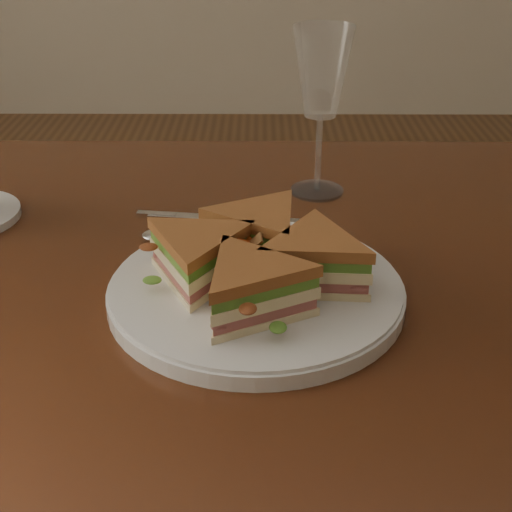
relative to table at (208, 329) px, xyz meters
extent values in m
cube|color=#35180C|center=(0.00, 0.00, 0.08)|extent=(1.20, 0.80, 0.04)
cylinder|color=white|center=(0.06, -0.09, 0.11)|extent=(0.30, 0.30, 0.02)
cube|color=silver|center=(0.03, 0.09, 0.10)|extent=(0.12, 0.07, 0.00)
ellipsoid|color=silver|center=(-0.05, 0.04, 0.10)|extent=(0.05, 0.03, 0.01)
cube|color=silver|center=(0.02, 0.10, 0.10)|extent=(0.20, 0.04, 0.00)
cube|color=silver|center=(-0.07, 0.11, 0.10)|extent=(0.05, 0.02, 0.00)
cylinder|color=white|center=(0.14, 0.19, 0.10)|extent=(0.07, 0.07, 0.00)
cylinder|color=white|center=(0.14, 0.19, 0.15)|extent=(0.01, 0.01, 0.10)
cone|color=white|center=(0.14, 0.19, 0.26)|extent=(0.08, 0.08, 0.11)
camera|label=1|loc=(0.06, -0.71, 0.49)|focal=50.00mm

